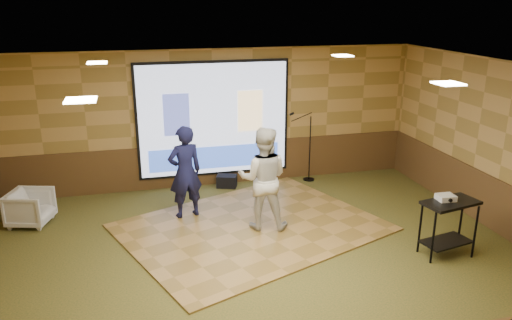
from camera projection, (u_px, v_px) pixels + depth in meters
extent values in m
plane|color=#2B391A|center=(251.00, 257.00, 8.06)|extent=(9.00, 9.00, 0.00)
cube|color=#B08949|center=(213.00, 119.00, 10.83)|extent=(9.00, 0.04, 3.00)
cube|color=#B08949|center=(344.00, 297.00, 4.37)|extent=(9.00, 0.04, 3.00)
cube|color=#B08949|center=(503.00, 149.00, 8.63)|extent=(0.04, 7.00, 3.00)
cube|color=white|center=(251.00, 71.00, 7.13)|extent=(9.00, 7.00, 0.04)
cube|color=#513B1B|center=(215.00, 164.00, 11.12)|extent=(9.00, 0.04, 0.95)
cube|color=#513B1B|center=(494.00, 204.00, 8.94)|extent=(0.04, 7.00, 0.95)
cube|color=black|center=(214.00, 119.00, 10.78)|extent=(3.32, 0.03, 2.52)
cube|color=silver|center=(214.00, 120.00, 10.75)|extent=(3.20, 0.02, 2.40)
cube|color=#3E4789|center=(176.00, 115.00, 10.51)|extent=(0.55, 0.01, 0.90)
cube|color=#EBC788|center=(250.00, 111.00, 10.88)|extent=(0.55, 0.01, 0.90)
cube|color=blue|center=(215.00, 157.00, 11.00)|extent=(2.88, 0.01, 0.50)
cube|color=beige|center=(97.00, 63.00, 8.30)|extent=(0.32, 0.32, 0.02)
cube|color=beige|center=(343.00, 56.00, 9.31)|extent=(0.32, 0.32, 0.02)
cube|color=beige|center=(81.00, 100.00, 5.25)|extent=(0.32, 0.32, 0.02)
cube|color=beige|center=(448.00, 84.00, 6.26)|extent=(0.32, 0.32, 0.02)
cube|color=olive|center=(252.00, 227.00, 9.09)|extent=(5.30, 4.71, 0.03)
imported|color=#12143A|center=(185.00, 172.00, 9.27)|extent=(0.73, 0.56, 1.77)
imported|color=beige|center=(263.00, 178.00, 8.80)|extent=(1.08, 0.95, 1.86)
cylinder|color=black|center=(433.00, 237.00, 7.76)|extent=(0.04, 0.04, 0.89)
cylinder|color=black|center=(475.00, 232.00, 7.93)|extent=(0.04, 0.04, 0.89)
cylinder|color=black|center=(420.00, 227.00, 8.10)|extent=(0.04, 0.04, 0.89)
cylinder|color=black|center=(461.00, 222.00, 8.28)|extent=(0.04, 0.04, 0.89)
cube|color=black|center=(451.00, 203.00, 7.87)|extent=(0.89, 0.47, 0.05)
cube|color=black|center=(446.00, 241.00, 8.08)|extent=(0.80, 0.42, 0.03)
cube|color=silver|center=(446.00, 197.00, 7.90)|extent=(0.28, 0.24, 0.09)
cylinder|color=black|center=(309.00, 179.00, 11.51)|extent=(0.26, 0.26, 0.02)
cylinder|color=black|center=(310.00, 149.00, 11.29)|extent=(0.02, 0.02, 1.50)
cylinder|color=black|center=(302.00, 117.00, 11.00)|extent=(0.47, 0.02, 0.19)
cylinder|color=black|center=(292.00, 114.00, 10.93)|extent=(0.11, 0.05, 0.08)
imported|color=gray|center=(30.00, 208.00, 9.16)|extent=(0.88, 0.87, 0.65)
cube|color=black|center=(227.00, 181.00, 11.04)|extent=(0.50, 0.42, 0.27)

